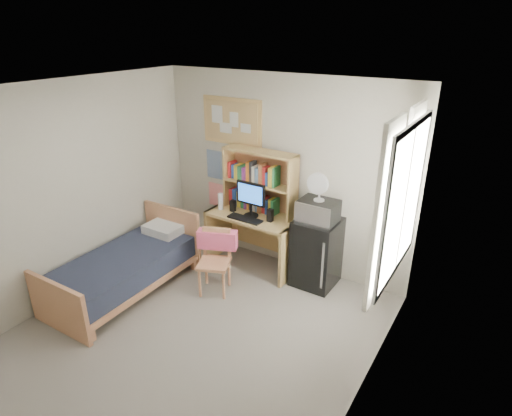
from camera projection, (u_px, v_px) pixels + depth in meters
The scene contains 25 objects.
floor at pixel (184, 344), 4.57m from camera, with size 3.60×4.20×0.02m, color gray.
ceiling at pixel (164, 94), 3.54m from camera, with size 3.60×4.20×0.02m, color silver.
wall_back at pixel (282, 174), 5.69m from camera, with size 3.60×0.04×2.60m, color beige.
wall_left at pixel (57, 197), 4.93m from camera, with size 0.04×4.20×2.60m, color beige.
wall_right at pixel (358, 292), 3.18m from camera, with size 0.04×4.20×2.60m, color beige.
window_unit at pixel (400, 201), 4.02m from camera, with size 0.10×1.40×1.70m, color white.
curtain_left at pixel (384, 215), 3.72m from camera, with size 0.04×0.55×1.70m, color white.
curtain_right at pixel (407, 188), 4.35m from camera, with size 0.04×0.55×1.70m, color white.
bulletin_board at pixel (232, 121), 5.82m from camera, with size 0.94×0.03×0.64m, color tan.
poster_wave at pixel (215, 165), 6.24m from camera, with size 0.30×0.01×0.42m, color #234B8C.
poster_japan at pixel (217, 195), 6.42m from camera, with size 0.28×0.01×0.36m, color red.
desk at pixel (254, 240), 5.91m from camera, with size 1.24×0.62×0.78m, color tan.
desk_chair at pixel (214, 263), 5.30m from camera, with size 0.41×0.41×0.82m, color tan.
mini_fridge at pixel (316, 252), 5.47m from camera, with size 0.53×0.53×0.90m, color black.
bed at pixel (124, 274), 5.37m from camera, with size 0.91×1.82×0.50m, color #1C2133.
hutch at pixel (260, 182), 5.70m from camera, with size 1.04×0.27×0.85m, color tan.
monitor at pixel (251, 200), 5.62m from camera, with size 0.43×0.03×0.45m, color black.
keyboard at pixel (245, 219), 5.60m from camera, with size 0.48×0.15×0.02m, color black.
speaker_left at pixel (233, 206), 5.83m from camera, with size 0.07×0.07×0.16m, color black.
speaker_right at pixel (270, 215), 5.53m from camera, with size 0.07×0.07×0.17m, color black.
water_bottle at pixel (221, 201), 5.88m from camera, with size 0.07×0.07×0.23m, color silver.
hoodie at pixel (217, 239), 5.40m from camera, with size 0.50×0.15×0.24m, color #F85E88.
microwave at pixel (318, 211), 5.23m from camera, with size 0.46×0.35×0.27m, color silver.
desk_fan at pixel (320, 188), 5.11m from camera, with size 0.26×0.26×0.33m, color silver.
pillow at pixel (163, 229), 5.84m from camera, with size 0.49×0.34×0.12m, color silver.
Camera 1 is at (2.57, -2.67, 3.12)m, focal length 30.00 mm.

